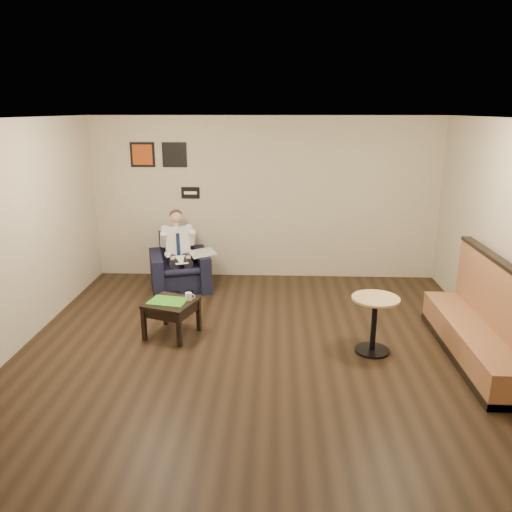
{
  "coord_description": "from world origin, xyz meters",
  "views": [
    {
      "loc": [
        0.21,
        -5.58,
        2.9
      ],
      "look_at": [
        -0.08,
        1.2,
        0.89
      ],
      "focal_mm": 35.0,
      "sensor_mm": 36.0,
      "label": 1
    }
  ],
  "objects_px": {
    "side_table": "(172,318)",
    "banquette": "(477,311)",
    "coffee_mug": "(189,296)",
    "green_folder": "(168,301)",
    "smartphone": "(181,297)",
    "cafe_table": "(374,325)",
    "armchair": "(179,262)",
    "seated_man": "(180,254)"
  },
  "relations": [
    {
      "from": "banquette",
      "to": "cafe_table",
      "type": "distance_m",
      "value": 1.21
    },
    {
      "from": "seated_man",
      "to": "side_table",
      "type": "relative_size",
      "value": 2.11
    },
    {
      "from": "seated_man",
      "to": "cafe_table",
      "type": "height_order",
      "value": "seated_man"
    },
    {
      "from": "cafe_table",
      "to": "seated_man",
      "type": "bearing_deg",
      "value": 143.27
    },
    {
      "from": "armchair",
      "to": "seated_man",
      "type": "bearing_deg",
      "value": -90.0
    },
    {
      "from": "banquette",
      "to": "armchair",
      "type": "bearing_deg",
      "value": 150.28
    },
    {
      "from": "armchair",
      "to": "banquette",
      "type": "bearing_deg",
      "value": -46.71
    },
    {
      "from": "side_table",
      "to": "green_folder",
      "type": "relative_size",
      "value": 1.22
    },
    {
      "from": "green_folder",
      "to": "coffee_mug",
      "type": "xyz_separation_m",
      "value": [
        0.26,
        0.07,
        0.04
      ]
    },
    {
      "from": "green_folder",
      "to": "smartphone",
      "type": "distance_m",
      "value": 0.21
    },
    {
      "from": "seated_man",
      "to": "cafe_table",
      "type": "distance_m",
      "value": 3.48
    },
    {
      "from": "seated_man",
      "to": "smartphone",
      "type": "distance_m",
      "value": 1.61
    },
    {
      "from": "green_folder",
      "to": "smartphone",
      "type": "bearing_deg",
      "value": 46.84
    },
    {
      "from": "green_folder",
      "to": "cafe_table",
      "type": "relative_size",
      "value": 0.67
    },
    {
      "from": "armchair",
      "to": "cafe_table",
      "type": "bearing_deg",
      "value": -54.84
    },
    {
      "from": "smartphone",
      "to": "cafe_table",
      "type": "xyz_separation_m",
      "value": [
        2.47,
        -0.51,
        -0.13
      ]
    },
    {
      "from": "seated_man",
      "to": "coffee_mug",
      "type": "distance_m",
      "value": 1.71
    },
    {
      "from": "seated_man",
      "to": "green_folder",
      "type": "bearing_deg",
      "value": -101.45
    },
    {
      "from": "coffee_mug",
      "to": "banquette",
      "type": "relative_size",
      "value": 0.04
    },
    {
      "from": "side_table",
      "to": "green_folder",
      "type": "bearing_deg",
      "value": -165.51
    },
    {
      "from": "green_folder",
      "to": "banquette",
      "type": "relative_size",
      "value": 0.2
    },
    {
      "from": "coffee_mug",
      "to": "smartphone",
      "type": "bearing_deg",
      "value": 143.69
    },
    {
      "from": "coffee_mug",
      "to": "banquette",
      "type": "distance_m",
      "value": 3.57
    },
    {
      "from": "coffee_mug",
      "to": "armchair",
      "type": "bearing_deg",
      "value": 104.65
    },
    {
      "from": "armchair",
      "to": "green_folder",
      "type": "xyz_separation_m",
      "value": [
        0.2,
        -1.84,
        0.03
      ]
    },
    {
      "from": "side_table",
      "to": "coffee_mug",
      "type": "relative_size",
      "value": 5.79
    },
    {
      "from": "side_table",
      "to": "smartphone",
      "type": "distance_m",
      "value": 0.3
    },
    {
      "from": "seated_man",
      "to": "cafe_table",
      "type": "relative_size",
      "value": 1.73
    },
    {
      "from": "seated_man",
      "to": "coffee_mug",
      "type": "xyz_separation_m",
      "value": [
        0.43,
        -1.66,
        -0.09
      ]
    },
    {
      "from": "smartphone",
      "to": "green_folder",
      "type": "bearing_deg",
      "value": -103.96
    },
    {
      "from": "side_table",
      "to": "green_folder",
      "type": "xyz_separation_m",
      "value": [
        -0.04,
        -0.01,
        0.25
      ]
    },
    {
      "from": "side_table",
      "to": "banquette",
      "type": "distance_m",
      "value": 3.8
    },
    {
      "from": "smartphone",
      "to": "cafe_table",
      "type": "relative_size",
      "value": 0.21
    },
    {
      "from": "green_folder",
      "to": "banquette",
      "type": "xyz_separation_m",
      "value": [
        3.79,
        -0.44,
        0.11
      ]
    },
    {
      "from": "side_table",
      "to": "banquette",
      "type": "relative_size",
      "value": 0.25
    },
    {
      "from": "banquette",
      "to": "cafe_table",
      "type": "height_order",
      "value": "banquette"
    },
    {
      "from": "armchair",
      "to": "side_table",
      "type": "xyz_separation_m",
      "value": [
        0.24,
        -1.83,
        -0.21
      ]
    },
    {
      "from": "seated_man",
      "to": "side_table",
      "type": "bearing_deg",
      "value": -100.18
    },
    {
      "from": "green_folder",
      "to": "cafe_table",
      "type": "distance_m",
      "value": 2.64
    },
    {
      "from": "coffee_mug",
      "to": "smartphone",
      "type": "xyz_separation_m",
      "value": [
        -0.12,
        0.09,
        -0.05
      ]
    },
    {
      "from": "smartphone",
      "to": "banquette",
      "type": "xyz_separation_m",
      "value": [
        3.65,
        -0.6,
        0.11
      ]
    },
    {
      "from": "side_table",
      "to": "coffee_mug",
      "type": "height_order",
      "value": "coffee_mug"
    }
  ]
}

